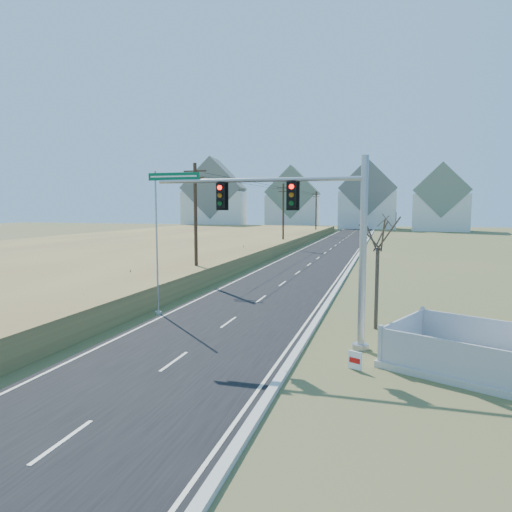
{
  "coord_description": "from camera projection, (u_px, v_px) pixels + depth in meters",
  "views": [
    {
      "loc": [
        7.4,
        -16.78,
        5.68
      ],
      "look_at": [
        1.44,
        3.91,
        3.4
      ],
      "focal_mm": 32.0,
      "sensor_mm": 36.0,
      "label": 1
    }
  ],
  "objects": [
    {
      "name": "condo_n",
      "position": [
        368.0,
        201.0,
        124.33
      ],
      "size": [
        15.27,
        10.2,
        18.54
      ],
      "color": "silver",
      "rests_on": "ground"
    },
    {
      "name": "bare_tree",
      "position": [
        378.0,
        230.0,
        20.98
      ],
      "size": [
        2.19,
        2.19,
        5.8
      ],
      "color": "#4C3F33",
      "rests_on": "ground"
    },
    {
      "name": "utility_pole_near",
      "position": [
        196.0,
        221.0,
        34.3
      ],
      "size": [
        1.8,
        0.26,
        9.0
      ],
      "color": "#422D1E",
      "rests_on": "ground"
    },
    {
      "name": "utility_pole_far",
      "position": [
        316.0,
        213.0,
        91.63
      ],
      "size": [
        1.8,
        0.26,
        9.0
      ],
      "color": "#422D1E",
      "rests_on": "ground"
    },
    {
      "name": "road",
      "position": [
        334.0,
        247.0,
        66.44
      ],
      "size": [
        8.0,
        180.0,
        0.06
      ],
      "primitive_type": "cube",
      "color": "black",
      "rests_on": "ground"
    },
    {
      "name": "condo_nw",
      "position": [
        215.0,
        200.0,
        123.88
      ],
      "size": [
        17.69,
        13.38,
        19.05
      ],
      "rotation": [
        0.0,
        0.0,
        0.14
      ],
      "color": "silver",
      "rests_on": "ground"
    },
    {
      "name": "fence_enclosure",
      "position": [
        485.0,
        363.0,
        15.89
      ],
      "size": [
        7.47,
        6.48,
        1.43
      ],
      "rotation": [
        0.0,
        0.0,
        -0.43
      ],
      "color": "#B7B5AD",
      "rests_on": "ground"
    },
    {
      "name": "condo_nnw",
      "position": [
        293.0,
        203.0,
        126.09
      ],
      "size": [
        14.93,
        11.17,
        17.03
      ],
      "rotation": [
        0.0,
        0.0,
        0.07
      ],
      "color": "silver",
      "rests_on": "ground"
    },
    {
      "name": "ground",
      "position": [
        196.0,
        347.0,
        18.67
      ],
      "size": [
        260.0,
        260.0,
        0.0
      ],
      "primitive_type": "plane",
      "color": "#4F582A",
      "rests_on": "ground"
    },
    {
      "name": "utility_pole_mid",
      "position": [
        283.0,
        215.0,
        62.96
      ],
      "size": [
        1.8,
        0.26,
        9.0
      ],
      "color": "#422D1E",
      "rests_on": "ground"
    },
    {
      "name": "curb",
      "position": [
        363.0,
        247.0,
        65.29
      ],
      "size": [
        0.3,
        180.0,
        0.18
      ],
      "primitive_type": "cube",
      "color": "#B2AFA8",
      "rests_on": "ground"
    },
    {
      "name": "reed_marsh",
      "position": [
        152.0,
        244.0,
        63.43
      ],
      "size": [
        38.0,
        110.0,
        1.3
      ],
      "primitive_type": "cube",
      "color": "#A29149",
      "rests_on": "ground"
    },
    {
      "name": "traffic_signal_mast",
      "position": [
        315.0,
        233.0,
        18.41
      ],
      "size": [
        9.69,
        0.66,
        7.7
      ],
      "rotation": [
        0.0,
        0.0,
        -0.0
      ],
      "color": "#9EA0A5",
      "rests_on": "ground"
    },
    {
      "name": "open_sign",
      "position": [
        355.0,
        360.0,
        16.01
      ],
      "size": [
        0.49,
        0.27,
        0.64
      ],
      "rotation": [
        0.0,
        0.0,
        -0.44
      ],
      "color": "white",
      "rests_on": "ground"
    },
    {
      "name": "flagpole",
      "position": [
        157.0,
        258.0,
        24.16
      ],
      "size": [
        0.34,
        0.34,
        7.59
      ],
      "color": "#B7B5AD",
      "rests_on": "ground"
    },
    {
      "name": "condo_ne",
      "position": [
        442.0,
        203.0,
        111.8
      ],
      "size": [
        14.12,
        10.51,
        16.52
      ],
      "rotation": [
        0.0,
        0.0,
        -0.1
      ],
      "color": "silver",
      "rests_on": "ground"
    }
  ]
}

